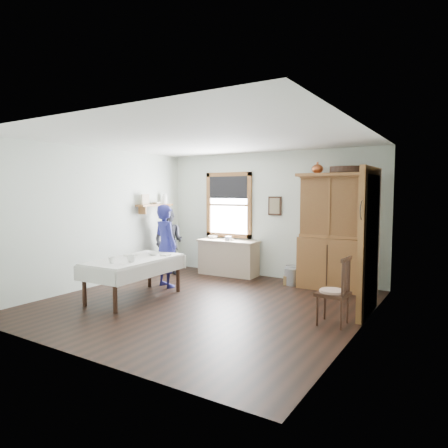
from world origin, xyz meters
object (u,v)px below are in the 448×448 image
at_px(work_counter, 228,257).
at_px(dining_table, 134,278).
at_px(pail, 292,276).
at_px(woman_blue, 166,249).
at_px(figure_dark, 169,244).
at_px(china_hutch, 332,231).
at_px(spindle_chair, 333,290).
at_px(wicker_basket, 291,280).

distance_m(work_counter, dining_table, 2.58).
bearing_deg(dining_table, pail, 51.43).
distance_m(pail, woman_blue, 2.57).
height_order(dining_table, figure_dark, figure_dark).
bearing_deg(dining_table, china_hutch, 42.97).
distance_m(dining_table, woman_blue, 1.05).
height_order(pail, woman_blue, woman_blue).
relative_size(spindle_chair, woman_blue, 0.65).
relative_size(china_hutch, woman_blue, 1.48).
distance_m(spindle_chair, pail, 2.43).
bearing_deg(dining_table, wicker_basket, 51.38).
relative_size(dining_table, pail, 5.29).
bearing_deg(wicker_basket, spindle_chair, -54.17).
bearing_deg(china_hutch, wicker_basket, -175.26).
bearing_deg(work_counter, china_hutch, -2.91).
bearing_deg(pail, wicker_basket, -120.35).
xyz_separation_m(china_hutch, pail, (-0.76, -0.08, -0.93)).
relative_size(work_counter, china_hutch, 0.62).
bearing_deg(china_hutch, spindle_chair, -75.08).
relative_size(china_hutch, pail, 6.62).
relative_size(pail, figure_dark, 0.24).
xyz_separation_m(dining_table, wicker_basket, (1.92, 2.41, -0.26)).
distance_m(china_hutch, dining_table, 3.75).
bearing_deg(work_counter, figure_dark, -153.83).
height_order(work_counter, pail, work_counter).
height_order(dining_table, pail, dining_table).
relative_size(wicker_basket, figure_dark, 0.22).
bearing_deg(dining_table, spindle_chair, 7.92).
relative_size(dining_table, spindle_chair, 1.83).
xyz_separation_m(work_counter, spindle_chair, (2.97, -2.09, 0.09)).
xyz_separation_m(china_hutch, spindle_chair, (0.64, -2.04, -0.62)).
height_order(china_hutch, figure_dark, china_hutch).
xyz_separation_m(china_hutch, dining_table, (-2.69, -2.50, -0.75)).
distance_m(pail, figure_dark, 2.85).
height_order(china_hutch, pail, china_hutch).
xyz_separation_m(china_hutch, wicker_basket, (-0.76, -0.10, -1.01)).
bearing_deg(spindle_chair, wicker_basket, 130.20).
xyz_separation_m(dining_table, pail, (1.93, 2.42, -0.19)).
relative_size(dining_table, woman_blue, 1.18).
distance_m(work_counter, spindle_chair, 3.63).
distance_m(china_hutch, pail, 1.21).
relative_size(spindle_chair, pail, 2.90).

